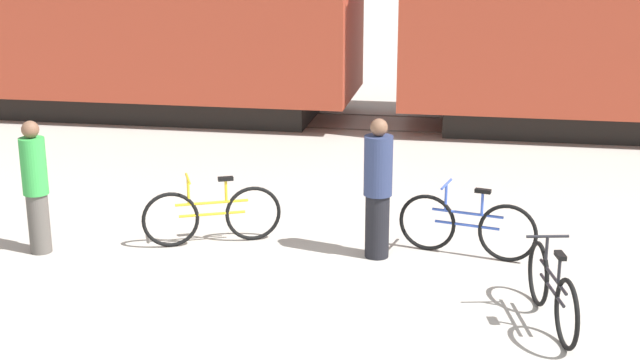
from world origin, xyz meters
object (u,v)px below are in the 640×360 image
bicycle_yellow (212,215)px  bicycle_blue (467,226)px  bicycle_black (552,291)px  person_in_green (36,187)px  person_in_navy (378,189)px

bicycle_yellow → bicycle_blue: bearing=2.2°
bicycle_yellow → bicycle_black: 4.60m
bicycle_black → person_in_green: person_in_green is taller
person_in_green → bicycle_black: bearing=158.4°
bicycle_yellow → person_in_navy: bearing=-2.6°
bicycle_blue → bicycle_black: 2.11m
bicycle_blue → person_in_navy: size_ratio=0.98×
bicycle_black → person_in_green: 6.47m
bicycle_blue → person_in_navy: person_in_navy is taller
person_in_green → person_in_navy: size_ratio=0.96×
bicycle_black → person_in_green: size_ratio=1.01×
bicycle_yellow → bicycle_blue: bicycle_blue is taller
bicycle_yellow → person_in_navy: person_in_navy is taller
bicycle_blue → bicycle_black: size_ratio=1.00×
person_in_navy → bicycle_yellow: bearing=35.4°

